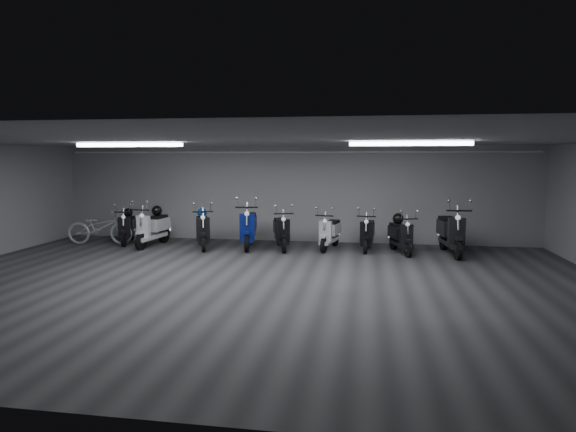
% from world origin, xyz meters
% --- Properties ---
extents(floor, '(14.00, 10.00, 0.01)m').
position_xyz_m(floor, '(0.00, 0.00, -0.01)').
color(floor, '#323234').
rests_on(floor, ground).
extents(ceiling, '(14.00, 10.00, 0.01)m').
position_xyz_m(ceiling, '(0.00, 0.00, 2.80)').
color(ceiling, gray).
rests_on(ceiling, ground).
extents(back_wall, '(14.00, 0.01, 2.80)m').
position_xyz_m(back_wall, '(0.00, 5.00, 1.40)').
color(back_wall, gray).
rests_on(back_wall, ground).
extents(front_wall, '(14.00, 0.01, 2.80)m').
position_xyz_m(front_wall, '(0.00, -5.00, 1.40)').
color(front_wall, gray).
rests_on(front_wall, ground).
extents(fluor_strip_left, '(2.40, 0.18, 0.08)m').
position_xyz_m(fluor_strip_left, '(-3.00, 1.00, 2.74)').
color(fluor_strip_left, white).
rests_on(fluor_strip_left, ceiling).
extents(fluor_strip_right, '(2.40, 0.18, 0.08)m').
position_xyz_m(fluor_strip_right, '(3.00, 1.00, 2.74)').
color(fluor_strip_right, white).
rests_on(fluor_strip_right, ceiling).
extents(conduit, '(13.60, 0.05, 0.05)m').
position_xyz_m(conduit, '(0.00, 4.92, 2.62)').
color(conduit, white).
rests_on(conduit, back_wall).
extents(scooter_0, '(0.97, 1.70, 1.20)m').
position_xyz_m(scooter_0, '(-4.61, 3.84, 0.60)').
color(scooter_0, black).
rests_on(scooter_0, floor).
extents(scooter_2, '(0.80, 1.86, 1.34)m').
position_xyz_m(scooter_2, '(-3.69, 3.52, 0.67)').
color(scooter_2, silver).
rests_on(scooter_2, floor).
extents(scooter_3, '(1.17, 1.87, 1.32)m').
position_xyz_m(scooter_3, '(-2.23, 3.50, 0.66)').
color(scooter_3, black).
rests_on(scooter_3, floor).
extents(scooter_4, '(0.97, 2.05, 1.47)m').
position_xyz_m(scooter_4, '(-1.00, 3.73, 0.73)').
color(scooter_4, navy).
rests_on(scooter_4, floor).
extents(scooter_5, '(1.03, 1.81, 1.28)m').
position_xyz_m(scooter_5, '(-0.08, 3.67, 0.64)').
color(scooter_5, black).
rests_on(scooter_5, floor).
extents(scooter_6, '(0.87, 1.70, 1.21)m').
position_xyz_m(scooter_6, '(1.21, 3.84, 0.60)').
color(scooter_6, silver).
rests_on(scooter_6, floor).
extents(scooter_7, '(0.67, 1.66, 1.21)m').
position_xyz_m(scooter_7, '(2.22, 3.87, 0.61)').
color(scooter_7, black).
rests_on(scooter_7, floor).
extents(scooter_8, '(0.96, 1.68, 1.19)m').
position_xyz_m(scooter_8, '(3.06, 3.60, 0.59)').
color(scooter_8, black).
rests_on(scooter_8, floor).
extents(scooter_9, '(0.85, 2.06, 1.49)m').
position_xyz_m(scooter_9, '(4.30, 3.61, 0.74)').
color(scooter_9, black).
rests_on(scooter_9, floor).
extents(bicycle, '(1.91, 0.86, 1.19)m').
position_xyz_m(bicycle, '(-5.31, 3.59, 0.60)').
color(bicycle, white).
rests_on(bicycle, floor).
extents(helmet_0, '(0.29, 0.29, 0.29)m').
position_xyz_m(helmet_0, '(-3.66, 3.77, 0.97)').
color(helmet_0, black).
rests_on(helmet_0, scooter_2).
extents(helmet_1, '(0.28, 0.28, 0.28)m').
position_xyz_m(helmet_1, '(3.00, 3.81, 0.88)').
color(helmet_1, black).
rests_on(helmet_1, scooter_8).
extents(helmet_2, '(0.26, 0.26, 0.26)m').
position_xyz_m(helmet_2, '(-4.68, 4.06, 0.87)').
color(helmet_2, black).
rests_on(helmet_2, scooter_0).
extents(helmet_3, '(0.26, 0.26, 0.26)m').
position_xyz_m(helmet_3, '(-2.32, 3.73, 0.95)').
color(helmet_3, navy).
rests_on(helmet_3, scooter_3).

